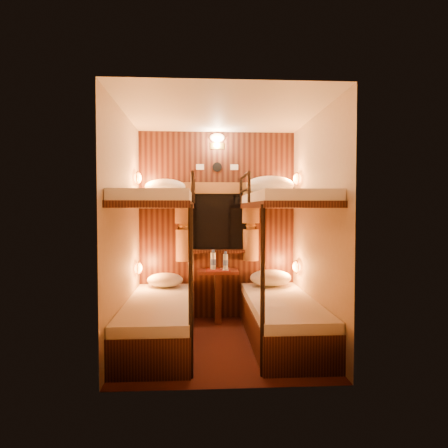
{
  "coord_description": "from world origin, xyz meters",
  "views": [
    {
      "loc": [
        -0.22,
        -4.12,
        1.41
      ],
      "look_at": [
        0.04,
        0.15,
        1.25
      ],
      "focal_mm": 32.0,
      "sensor_mm": 36.0,
      "label": 1
    }
  ],
  "objects": [
    {
      "name": "pillow_upper_left",
      "position": [
        -0.65,
        0.83,
        1.68
      ],
      "size": [
        0.5,
        0.36,
        0.2
      ],
      "primitive_type": "ellipsoid",
      "color": "silver",
      "rests_on": "bunk_left"
    },
    {
      "name": "bunk_left",
      "position": [
        -0.65,
        0.07,
        0.56
      ],
      "size": [
        0.72,
        1.9,
        1.82
      ],
      "color": "black",
      "rests_on": "floor"
    },
    {
      "name": "bottle_left",
      "position": [
        -0.06,
        0.87,
        0.76
      ],
      "size": [
        0.07,
        0.07,
        0.25
      ],
      "rotation": [
        0.0,
        0.0,
        0.37
      ],
      "color": "#99BFE5",
      "rests_on": "table"
    },
    {
      "name": "floor",
      "position": [
        0.0,
        0.0,
        0.0
      ],
      "size": [
        2.1,
        2.1,
        0.0
      ],
      "primitive_type": "plane",
      "color": "#3A1110",
      "rests_on": "ground"
    },
    {
      "name": "curtains",
      "position": [
        0.0,
        0.97,
        1.26
      ],
      "size": [
        1.1,
        0.22,
        1.0
      ],
      "color": "brown",
      "rests_on": "back_panel"
    },
    {
      "name": "reading_lamps",
      "position": [
        -0.0,
        0.7,
        1.24
      ],
      "size": [
        2.0,
        0.2,
        1.25
      ],
      "color": "orange",
      "rests_on": "wall_left"
    },
    {
      "name": "pillow_upper_right",
      "position": [
        0.65,
        0.79,
        1.71
      ],
      "size": [
        0.6,
        0.43,
        0.23
      ],
      "primitive_type": "ellipsoid",
      "color": "silver",
      "rests_on": "bunk_right"
    },
    {
      "name": "pillow_lower_left",
      "position": [
        -0.65,
        0.77,
        0.54
      ],
      "size": [
        0.44,
        0.31,
        0.17
      ],
      "primitive_type": "ellipsoid",
      "color": "silver",
      "rests_on": "bunk_left"
    },
    {
      "name": "sachet_a",
      "position": [
        0.09,
        0.79,
        0.65
      ],
      "size": [
        0.09,
        0.08,
        0.01
      ],
      "primitive_type": "cube",
      "rotation": [
        0.0,
        0.0,
        -0.28
      ],
      "color": "silver",
      "rests_on": "table"
    },
    {
      "name": "wall_front",
      "position": [
        0.0,
        -1.05,
        1.2
      ],
      "size": [
        2.4,
        0.0,
        2.4
      ],
      "primitive_type": "plane",
      "rotation": [
        -1.57,
        0.0,
        0.0
      ],
      "color": "#C6B293",
      "rests_on": "floor"
    },
    {
      "name": "back_fixtures",
      "position": [
        0.0,
        1.0,
        2.25
      ],
      "size": [
        0.54,
        0.09,
        0.48
      ],
      "color": "black",
      "rests_on": "back_panel"
    },
    {
      "name": "wall_back",
      "position": [
        0.0,
        1.05,
        1.2
      ],
      "size": [
        2.4,
        0.0,
        2.4
      ],
      "primitive_type": "plane",
      "rotation": [
        1.57,
        0.0,
        0.0
      ],
      "color": "#C6B293",
      "rests_on": "floor"
    },
    {
      "name": "bunk_right",
      "position": [
        0.65,
        0.07,
        0.56
      ],
      "size": [
        0.72,
        1.9,
        1.82
      ],
      "color": "black",
      "rests_on": "floor"
    },
    {
      "name": "bottle_right",
      "position": [
        0.1,
        0.86,
        0.75
      ],
      "size": [
        0.07,
        0.07,
        0.23
      ],
      "rotation": [
        0.0,
        0.0,
        0.04
      ],
      "color": "#99BFE5",
      "rests_on": "table"
    },
    {
      "name": "table",
      "position": [
        0.0,
        0.85,
        0.41
      ],
      "size": [
        0.5,
        0.34,
        0.66
      ],
      "color": "#5C1915",
      "rests_on": "floor"
    },
    {
      "name": "back_panel",
      "position": [
        0.0,
        1.04,
        1.2
      ],
      "size": [
        2.0,
        0.03,
        2.4
      ],
      "primitive_type": "cube",
      "color": "black",
      "rests_on": "floor"
    },
    {
      "name": "pillow_lower_right",
      "position": [
        0.65,
        0.75,
        0.56
      ],
      "size": [
        0.51,
        0.37,
        0.2
      ],
      "primitive_type": "ellipsoid",
      "color": "silver",
      "rests_on": "bunk_right"
    },
    {
      "name": "wall_right",
      "position": [
        1.0,
        0.0,
        1.2
      ],
      "size": [
        0.0,
        2.4,
        2.4
      ],
      "primitive_type": "plane",
      "rotation": [
        1.57,
        0.0,
        -1.57
      ],
      "color": "#C6B293",
      "rests_on": "floor"
    },
    {
      "name": "wall_left",
      "position": [
        -1.0,
        0.0,
        1.2
      ],
      "size": [
        0.0,
        2.4,
        2.4
      ],
      "primitive_type": "plane",
      "rotation": [
        1.57,
        0.0,
        1.57
      ],
      "color": "#C6B293",
      "rests_on": "floor"
    },
    {
      "name": "sachet_b",
      "position": [
        0.06,
        0.95,
        0.65
      ],
      "size": [
        0.07,
        0.05,
        0.01
      ],
      "primitive_type": "cube",
      "rotation": [
        0.0,
        0.0,
        0.05
      ],
      "color": "silver",
      "rests_on": "table"
    },
    {
      "name": "ceiling",
      "position": [
        0.0,
        0.0,
        2.4
      ],
      "size": [
        2.1,
        2.1,
        0.0
      ],
      "primitive_type": "plane",
      "rotation": [
        3.14,
        0.0,
        0.0
      ],
      "color": "silver",
      "rests_on": "wall_back"
    },
    {
      "name": "window",
      "position": [
        0.0,
        1.0,
        1.18
      ],
      "size": [
        1.0,
        0.12,
        0.79
      ],
      "color": "black",
      "rests_on": "back_panel"
    }
  ]
}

